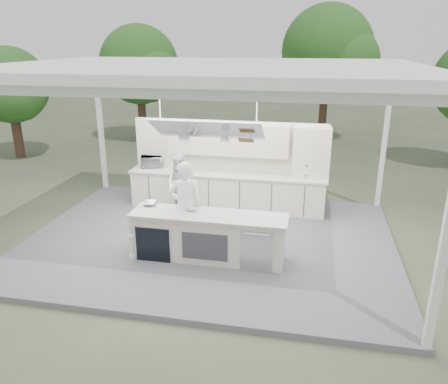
% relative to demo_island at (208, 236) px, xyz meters
% --- Properties ---
extents(ground, '(90.00, 90.00, 0.00)m').
position_rel_demo_island_xyz_m(ground, '(-0.18, 0.91, -0.60)').
color(ground, '#4D573C').
rests_on(ground, ground).
extents(stage_deck, '(8.00, 6.00, 0.12)m').
position_rel_demo_island_xyz_m(stage_deck, '(-0.18, 0.91, -0.54)').
color(stage_deck, '#56565A').
rests_on(stage_deck, ground).
extents(tent, '(8.20, 6.20, 3.86)m').
position_rel_demo_island_xyz_m(tent, '(-0.18, 0.90, 3.11)').
color(tent, white).
rests_on(tent, ground).
extents(demo_island, '(3.10, 0.79, 0.95)m').
position_rel_demo_island_xyz_m(demo_island, '(0.00, 0.00, 0.00)').
color(demo_island, beige).
rests_on(demo_island, stage_deck).
extents(back_counter, '(5.08, 0.72, 0.95)m').
position_rel_demo_island_xyz_m(back_counter, '(-0.18, 2.81, 0.00)').
color(back_counter, beige).
rests_on(back_counter, stage_deck).
extents(back_wall_unit, '(5.05, 0.48, 2.25)m').
position_rel_demo_island_xyz_m(back_wall_unit, '(0.27, 3.03, 0.98)').
color(back_wall_unit, beige).
rests_on(back_wall_unit, stage_deck).
extents(tree_cluster, '(19.55, 9.40, 5.85)m').
position_rel_demo_island_xyz_m(tree_cluster, '(-0.34, 10.68, 2.69)').
color(tree_cluster, '#452F22').
rests_on(tree_cluster, ground).
extents(head_chef, '(0.81, 0.66, 1.92)m').
position_rel_demo_island_xyz_m(head_chef, '(-0.53, 0.28, 0.49)').
color(head_chef, white).
rests_on(head_chef, stage_deck).
extents(sous_chef, '(0.87, 0.75, 1.53)m').
position_rel_demo_island_xyz_m(sous_chef, '(-1.26, 2.26, 0.29)').
color(sous_chef, silver).
rests_on(sous_chef, stage_deck).
extents(toaster_oven, '(0.64, 0.53, 0.31)m').
position_rel_demo_island_xyz_m(toaster_oven, '(-2.26, 2.99, 0.63)').
color(toaster_oven, silver).
rests_on(toaster_oven, back_counter).
extents(bowl_large, '(0.34, 0.34, 0.07)m').
position_rel_demo_island_xyz_m(bowl_large, '(-1.28, 0.26, 0.51)').
color(bowl_large, silver).
rests_on(bowl_large, demo_island).
extents(bowl_small, '(0.31, 0.31, 0.07)m').
position_rel_demo_island_xyz_m(bowl_small, '(-0.35, 0.16, 0.51)').
color(bowl_small, silver).
rests_on(bowl_small, demo_island).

